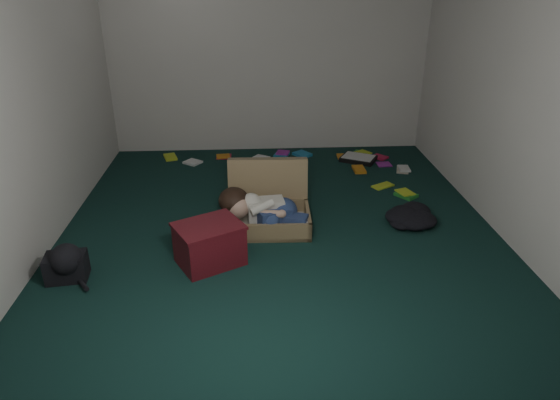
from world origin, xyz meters
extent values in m
plane|color=black|center=(0.00, 0.00, 0.00)|extent=(4.50, 4.50, 0.00)
plane|color=white|center=(0.00, 2.25, 1.30)|extent=(4.50, 0.00, 4.50)
plane|color=white|center=(0.00, -2.25, 1.30)|extent=(4.50, 0.00, 4.50)
plane|color=white|center=(-2.00, 0.00, 1.30)|extent=(0.00, 4.50, 4.50)
plane|color=white|center=(2.00, 0.00, 1.30)|extent=(0.00, 4.50, 4.50)
cube|color=olive|center=(-0.10, -0.02, 0.09)|extent=(0.79, 0.57, 0.18)
cube|color=beige|center=(-0.10, -0.02, 0.04)|extent=(0.72, 0.51, 0.02)
cube|color=olive|center=(-0.09, 0.34, 0.27)|extent=(0.78, 0.26, 0.57)
cube|color=silver|center=(-0.12, -0.04, 0.18)|extent=(0.35, 0.22, 0.24)
sphere|color=tan|center=(-0.37, -0.07, 0.25)|extent=(0.21, 0.21, 0.21)
ellipsoid|color=black|center=(-0.41, 0.00, 0.29)|extent=(0.28, 0.29, 0.24)
ellipsoid|color=navy|center=(0.04, -0.03, 0.18)|extent=(0.25, 0.29, 0.24)
cube|color=navy|center=(-0.05, -0.15, 0.17)|extent=(0.32, 0.23, 0.15)
cube|color=navy|center=(0.11, -0.17, 0.15)|extent=(0.29, 0.21, 0.12)
sphere|color=white|center=(0.22, -0.14, 0.12)|extent=(0.12, 0.12, 0.12)
sphere|color=white|center=(0.22, -0.22, 0.11)|extent=(0.11, 0.11, 0.11)
cylinder|color=tan|center=(-0.07, -0.19, 0.23)|extent=(0.20, 0.07, 0.07)
cube|color=#521018|center=(-0.60, -0.59, 0.16)|extent=(0.62, 0.57, 0.33)
cube|color=#521018|center=(-0.60, -0.59, 0.34)|extent=(0.64, 0.60, 0.02)
cube|color=black|center=(1.10, 1.72, 0.03)|extent=(0.51, 0.47, 0.05)
cube|color=white|center=(1.10, 1.72, 0.05)|extent=(0.46, 0.42, 0.01)
cube|color=#C4DF27|center=(-1.28, 1.95, 0.01)|extent=(0.20, 0.15, 0.02)
cube|color=#C51A40|center=(-0.60, 1.95, 0.01)|extent=(0.25, 0.24, 0.02)
cube|color=white|center=(-0.15, 1.81, 0.01)|extent=(0.20, 0.24, 0.02)
cube|color=teal|center=(0.41, 1.95, 0.01)|extent=(0.21, 0.24, 0.02)
cube|color=orange|center=(0.95, 1.85, 0.01)|extent=(0.25, 0.24, 0.02)
cube|color=#24842C|center=(1.18, 1.95, 0.01)|extent=(0.21, 0.17, 0.02)
cube|color=purple|center=(1.39, 1.56, 0.01)|extent=(0.25, 0.25, 0.02)
cube|color=beige|center=(1.57, 1.35, 0.01)|extent=(0.19, 0.23, 0.02)
cube|color=#C4DF27|center=(1.21, 0.89, 0.01)|extent=(0.23, 0.25, 0.02)
cube|color=#C51A40|center=(1.40, 1.80, 0.01)|extent=(0.25, 0.23, 0.02)
cube|color=white|center=(-0.98, 1.75, 0.01)|extent=(0.23, 0.18, 0.02)
cube|color=teal|center=(0.15, 1.95, 0.01)|extent=(0.25, 0.25, 0.02)
cube|color=orange|center=(1.04, 1.38, 0.01)|extent=(0.17, 0.22, 0.02)
cube|color=#24842C|center=(1.39, 0.61, 0.01)|extent=(0.23, 0.25, 0.02)
camera|label=1|loc=(-0.24, -4.14, 2.21)|focal=32.00mm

